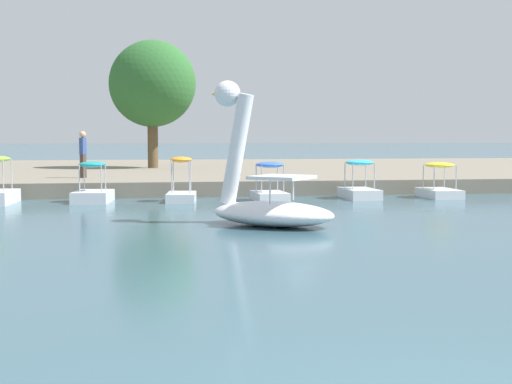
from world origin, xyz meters
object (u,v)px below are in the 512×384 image
Objects in this scene: pedal_boat_teal at (93,191)px; tree_sapling_by_fence at (152,84)px; pedal_boat_yellow at (439,186)px; person_on_path at (83,152)px; pedal_boat_blue at (270,188)px; swan_boat at (266,196)px; pedal_boat_orange at (181,189)px; pedal_boat_cyan at (359,186)px.

tree_sapling_by_fence reaches higher than pedal_boat_teal.
pedal_boat_yellow is 1.07× the size of person_on_path.
pedal_boat_teal is (-5.91, 0.44, -0.07)m from pedal_boat_blue.
swan_boat is at bearing -56.09° from pedal_boat_teal.
pedal_boat_blue is 0.94× the size of pedal_boat_teal.
tree_sapling_by_fence is (-0.84, 13.54, 4.48)m from pedal_boat_orange.
tree_sapling_by_fence is (-10.03, 13.47, 4.48)m from pedal_boat_yellow.
tree_sapling_by_fence is at bearing 81.09° from pedal_boat_teal.
swan_boat is 10.09m from pedal_boat_yellow.
pedal_boat_teal is 0.29× the size of tree_sapling_by_fence.
pedal_boat_orange is at bearing -4.06° from pedal_boat_teal.
person_on_path is (-12.83, 4.70, 1.16)m from pedal_boat_yellow.
pedal_boat_yellow is at bearing -3.02° from pedal_boat_cyan.
swan_boat is 1.98× the size of pedal_boat_blue.
pedal_boat_orange reaches higher than pedal_boat_blue.
pedal_boat_orange is 2.94m from pedal_boat_teal.
pedal_boat_orange reaches higher than pedal_boat_cyan.
swan_boat is 1.93× the size of pedal_boat_orange.
pedal_boat_blue is (1.24, 6.50, -0.26)m from swan_boat.
pedal_boat_cyan is at bearing 176.98° from pedal_boat_yellow.
person_on_path is (-9.91, 4.55, 1.16)m from pedal_boat_cyan.
pedal_boat_teal is at bearing -98.91° from tree_sapling_by_fence.
tree_sapling_by_fence is 3.60× the size of person_on_path.
pedal_boat_blue is at bearing -4.30° from pedal_boat_teal.
pedal_boat_teal is at bearing 179.33° from pedal_boat_yellow.
pedal_boat_cyan is (4.53, 6.96, -0.28)m from swan_boat.
swan_boat is at bearing -75.51° from pedal_boat_orange.
pedal_boat_orange is at bearing -177.99° from pedal_boat_cyan.
person_on_path is (-6.61, 5.01, 1.14)m from pedal_boat_blue.
pedal_boat_yellow is 13.71m from person_on_path.
person_on_path is at bearing 115.05° from swan_boat.
pedal_boat_cyan is at bearing 0.08° from pedal_boat_teal.
pedal_boat_blue is 0.27× the size of tree_sapling_by_fence.
pedal_boat_cyan is 3.33m from pedal_boat_blue.
pedal_boat_orange is 14.28m from tree_sapling_by_fence.
swan_boat is at bearing -82.75° from tree_sapling_by_fence.
pedal_boat_cyan is 0.30× the size of tree_sapling_by_fence.
swan_boat reaches higher than pedal_boat_cyan.
pedal_boat_blue is 2.99m from pedal_boat_orange.
pedal_boat_cyan is 9.20m from pedal_boat_teal.
swan_boat is 1.86× the size of pedal_boat_teal.
pedal_boat_yellow is at bearing 42.41° from swan_boat.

